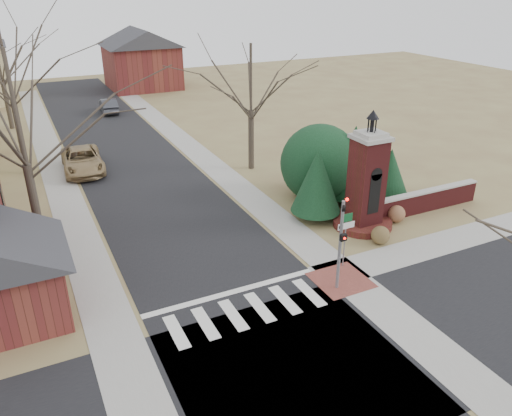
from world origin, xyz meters
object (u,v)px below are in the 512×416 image
distant_car (109,105)px  brick_gate_monument (366,190)px  traffic_signal_pole (341,236)px  sign_post (346,230)px  pickup_truck (82,160)px

distant_car → brick_gate_monument: bearing=106.7°
traffic_signal_pole → brick_gate_monument: 6.47m
sign_post → pickup_truck: (-8.99, 18.72, -1.15)m
traffic_signal_pole → distant_car: (-2.70, 36.46, -1.88)m
sign_post → brick_gate_monument: 4.55m
pickup_truck → distant_car: 17.08m
traffic_signal_pole → brick_gate_monument: brick_gate_monument is taller
traffic_signal_pole → distant_car: traffic_signal_pole is taller
brick_gate_monument → distant_car: (-7.40, 32.04, -1.45)m
sign_post → pickup_truck: size_ratio=0.48×
brick_gate_monument → pickup_truck: size_ratio=1.13×
brick_gate_monument → traffic_signal_pole: bearing=-136.8°
brick_gate_monument → sign_post: bearing=-138.6°
sign_post → distant_car: (-3.99, 35.05, -1.24)m
traffic_signal_pole → brick_gate_monument: size_ratio=0.69×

